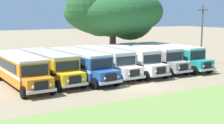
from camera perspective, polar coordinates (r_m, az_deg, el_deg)
ground_plane at (r=29.49m, az=4.41°, el=-4.19°), size 220.00×220.00×0.00m
foreground_grass_strip at (r=22.93m, az=17.57°, el=-8.31°), size 80.00×10.41×0.01m
parked_bus_slot_0 at (r=30.35m, az=-16.26°, el=-1.11°), size 2.95×10.87×2.82m
parked_bus_slot_1 at (r=31.85m, az=-11.34°, el=-0.49°), size 3.18×10.91×2.82m
parked_bus_slot_2 at (r=32.35m, az=-5.92°, el=-0.22°), size 3.37×10.94×2.82m
parked_bus_slot_3 at (r=34.28m, az=-1.59°, el=0.32°), size 3.02×10.88×2.82m
parked_bus_slot_4 at (r=35.78m, az=3.05°, el=0.66°), size 2.68×10.84×2.82m
parked_bus_slot_5 at (r=37.86m, az=6.82°, el=1.04°), size 2.81×10.86×2.82m
parked_bus_slot_6 at (r=39.39m, az=10.58°, el=1.25°), size 3.03×10.88×2.82m
broad_shade_tree at (r=45.59m, az=0.09°, el=9.05°), size 15.20×14.62×10.90m
utility_pole at (r=43.26m, az=15.88°, el=5.05°), size 1.80×0.20×7.67m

